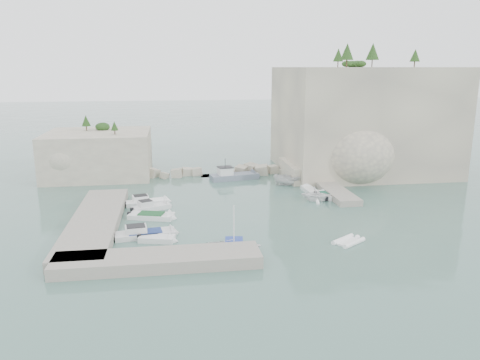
{
  "coord_description": "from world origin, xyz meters",
  "views": [
    {
      "loc": [
        -8.51,
        -51.24,
        16.98
      ],
      "look_at": [
        0.0,
        6.0,
        3.0
      ],
      "focal_mm": 35.0,
      "sensor_mm": 36.0,
      "label": 1
    }
  ],
  "objects": [
    {
      "name": "ground",
      "position": [
        0.0,
        0.0,
        0.0
      ],
      "size": [
        400.0,
        400.0,
        0.0
      ],
      "primitive_type": "plane",
      "color": "#4A6F64",
      "rests_on": "ground"
    },
    {
      "name": "tender_east_a",
      "position": [
        9.94,
        5.4,
        0.0
      ],
      "size": [
        4.53,
        4.17,
        2.0
      ],
      "primitive_type": "imported",
      "rotation": [
        0.0,
        0.0,
        1.3
      ],
      "color": "white",
      "rests_on": "ground"
    },
    {
      "name": "rowboat",
      "position": [
        -2.95,
        -9.91,
        0.0
      ],
      "size": [
        5.68,
        4.41,
        1.08
      ],
      "primitive_type": "imported",
      "rotation": [
        0.0,
        0.0,
        1.43
      ],
      "color": "white",
      "rests_on": "ground"
    },
    {
      "name": "motorboat_e",
      "position": [
        -10.27,
        -6.42,
        0.0
      ],
      "size": [
        4.11,
        2.5,
        0.7
      ],
      "primitive_type": null,
      "rotation": [
        0.0,
        0.0,
        -0.26
      ],
      "color": "silver",
      "rests_on": "ground"
    },
    {
      "name": "quay_west",
      "position": [
        -17.0,
        -1.0,
        0.55
      ],
      "size": [
        5.0,
        24.0,
        1.1
      ],
      "primitive_type": "cube",
      "color": "#9E9689",
      "rests_on": "ground"
    },
    {
      "name": "quay_south",
      "position": [
        -10.0,
        -12.5,
        0.55
      ],
      "size": [
        18.0,
        4.0,
        1.1
      ],
      "primitive_type": "cube",
      "color": "#9E9689",
      "rests_on": "ground"
    },
    {
      "name": "cliff_east",
      "position": [
        23.0,
        23.0,
        8.5
      ],
      "size": [
        26.0,
        22.0,
        17.0
      ],
      "primitive_type": "cube",
      "color": "beige",
      "rests_on": "ground"
    },
    {
      "name": "cliff_terrace",
      "position": [
        13.0,
        18.0,
        1.25
      ],
      "size": [
        8.0,
        10.0,
        2.5
      ],
      "primitive_type": "cube",
      "color": "beige",
      "rests_on": "ground"
    },
    {
      "name": "outcrop_west",
      "position": [
        -20.0,
        25.0,
        3.5
      ],
      "size": [
        16.0,
        14.0,
        7.0
      ],
      "primitive_type": "cube",
      "color": "beige",
      "rests_on": "ground"
    },
    {
      "name": "vegetation",
      "position": [
        17.83,
        24.4,
        17.93
      ],
      "size": [
        53.48,
        13.88,
        13.4
      ],
      "color": "#1E4219",
      "rests_on": "ground"
    },
    {
      "name": "tender_east_d",
      "position": [
        8.8,
        13.93,
        0.0
      ],
      "size": [
        5.36,
        2.5,
        2.0
      ],
      "primitive_type": "imported",
      "rotation": [
        0.0,
        0.0,
        1.46
      ],
      "color": "silver",
      "rests_on": "ground"
    },
    {
      "name": "motorboat_a",
      "position": [
        -11.8,
        6.94,
        0.0
      ],
      "size": [
        6.23,
        3.04,
        1.4
      ],
      "primitive_type": null,
      "rotation": [
        0.0,
        0.0,
        0.22
      ],
      "color": "white",
      "rests_on": "ground"
    },
    {
      "name": "motorboat_c",
      "position": [
        -11.08,
        1.14,
        0.0
      ],
      "size": [
        5.99,
        3.54,
        0.7
      ],
      "primitive_type": null,
      "rotation": [
        0.0,
        0.0,
        -0.28
      ],
      "color": "white",
      "rests_on": "ground"
    },
    {
      "name": "motorboat_b",
      "position": [
        -11.22,
        4.51,
        0.0
      ],
      "size": [
        5.35,
        3.61,
        1.4
      ],
      "primitive_type": null,
      "rotation": [
        0.0,
        0.0,
        0.42
      ],
      "color": "silver",
      "rests_on": "ground"
    },
    {
      "name": "rowboat_mast",
      "position": [
        -2.95,
        -9.91,
        2.64
      ],
      "size": [
        0.1,
        0.1,
        4.2
      ],
      "primitive_type": "cylinder",
      "color": "white",
      "rests_on": "rowboat"
    },
    {
      "name": "motorboat_d",
      "position": [
        -11.48,
        -4.93,
        0.0
      ],
      "size": [
        6.91,
        2.91,
        1.4
      ],
      "primitive_type": null,
      "rotation": [
        0.0,
        0.0,
        0.14
      ],
      "color": "silver",
      "rests_on": "ground"
    },
    {
      "name": "ledge_east",
      "position": [
        13.5,
        10.0,
        0.4
      ],
      "size": [
        3.0,
        16.0,
        0.8
      ],
      "primitive_type": "cube",
      "color": "#9E9689",
      "rests_on": "ground"
    },
    {
      "name": "tender_east_b",
      "position": [
        11.6,
        6.81,
        0.0
      ],
      "size": [
        2.05,
        4.15,
        0.7
      ],
      "primitive_type": null,
      "rotation": [
        0.0,
        0.0,
        1.39
      ],
      "color": "white",
      "rests_on": "ground"
    },
    {
      "name": "inflatable_dinghy",
      "position": [
        8.57,
        -9.63,
        0.0
      ],
      "size": [
        3.87,
        3.39,
        0.44
      ],
      "primitive_type": null,
      "rotation": [
        0.0,
        0.0,
        0.6
      ],
      "color": "white",
      "rests_on": "ground"
    },
    {
      "name": "tender_east_c",
      "position": [
        10.44,
        9.69,
        0.0
      ],
      "size": [
        1.71,
        4.66,
        0.7
      ],
      "primitive_type": null,
      "rotation": [
        0.0,
        0.0,
        1.62
      ],
      "color": "silver",
      "rests_on": "ground"
    },
    {
      "name": "work_boat",
      "position": [
        1.04,
        18.95,
        0.0
      ],
      "size": [
        8.48,
        3.84,
        2.2
      ],
      "primitive_type": null,
      "rotation": [
        0.0,
        0.0,
        0.18
      ],
      "color": "slate",
      "rests_on": "ground"
    },
    {
      "name": "breakwater",
      "position": [
        -1.0,
        22.0,
        0.7
      ],
      "size": [
        28.0,
        3.0,
        1.4
      ],
      "primitive_type": "cube",
      "color": "beige",
      "rests_on": "ground"
    }
  ]
}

